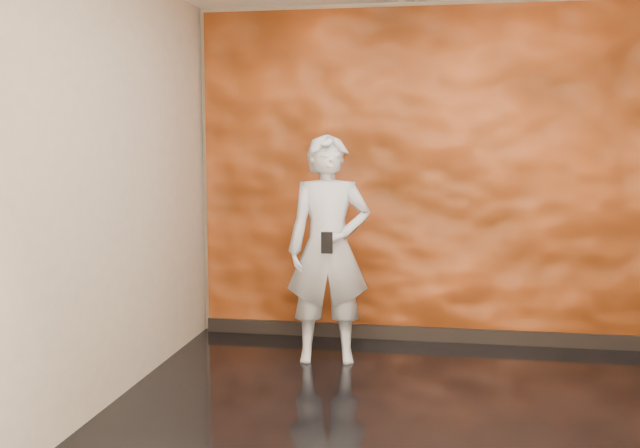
{
  "coord_description": "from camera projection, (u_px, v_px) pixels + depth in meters",
  "views": [
    {
      "loc": [
        0.05,
        -4.0,
        1.65
      ],
      "look_at": [
        -0.79,
        0.99,
        1.08
      ],
      "focal_mm": 40.0,
      "sensor_mm": 36.0,
      "label": 1
    }
  ],
  "objects": [
    {
      "name": "room",
      "position": [
        431.0,
        189.0,
        3.95
      ],
      "size": [
        4.02,
        4.02,
        2.81
      ],
      "color": "black",
      "rests_on": "ground"
    },
    {
      "name": "baseboard",
      "position": [
        431.0,
        334.0,
        5.98
      ],
      "size": [
        3.9,
        0.04,
        0.12
      ],
      "primitive_type": "cube",
      "color": "black",
      "rests_on": "ground"
    },
    {
      "name": "feature_wall",
      "position": [
        434.0,
        177.0,
        5.88
      ],
      "size": [
        3.9,
        0.06,
        2.75
      ],
      "primitive_type": "cube",
      "color": "#D55820",
      "rests_on": "ground"
    },
    {
      "name": "man",
      "position": [
        329.0,
        249.0,
        5.38
      ],
      "size": [
        0.69,
        0.51,
        1.72
      ],
      "primitive_type": "imported",
      "rotation": [
        0.0,
        0.0,
        0.16
      ],
      "color": "#A1A5B0",
      "rests_on": "ground"
    },
    {
      "name": "phone",
      "position": [
        327.0,
        243.0,
        5.12
      ],
      "size": [
        0.08,
        0.02,
        0.16
      ],
      "primitive_type": "cube",
      "rotation": [
        0.0,
        0.0,
        0.03
      ],
      "color": "black",
      "rests_on": "man"
    }
  ]
}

